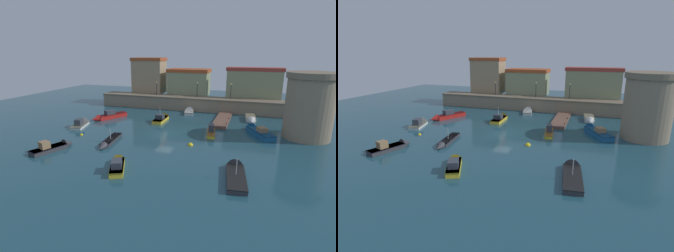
% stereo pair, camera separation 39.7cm
% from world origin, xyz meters
% --- Properties ---
extents(ground_plane, '(98.78, 98.78, 0.00)m').
position_xyz_m(ground_plane, '(0.00, 0.00, 0.00)').
color(ground_plane, '#1E4756').
extents(quay_wall, '(41.21, 4.15, 2.77)m').
position_xyz_m(quay_wall, '(0.00, 18.39, 1.39)').
color(quay_wall, gray).
rests_on(quay_wall, ground).
extents(old_town_backdrop, '(33.24, 5.24, 8.16)m').
position_xyz_m(old_town_backdrop, '(-1.48, 22.50, 5.97)').
color(old_town_backdrop, tan).
rests_on(old_town_backdrop, ground).
extents(fortress_tower, '(6.99, 6.99, 9.38)m').
position_xyz_m(fortress_tower, '(19.98, 4.76, 4.75)').
color(fortress_tower, gray).
rests_on(fortress_tower, ground).
extents(pier_dock, '(2.49, 11.33, 0.70)m').
position_xyz_m(pier_dock, '(7.36, 10.80, 0.23)').
color(pier_dock, brown).
rests_on(pier_dock, ground).
extents(quay_lamp_0, '(0.32, 0.32, 2.91)m').
position_xyz_m(quay_lamp_0, '(-8.22, 18.39, 4.75)').
color(quay_lamp_0, black).
rests_on(quay_lamp_0, quay_wall).
extents(quay_lamp_1, '(0.32, 0.32, 3.14)m').
position_xyz_m(quay_lamp_1, '(0.89, 18.39, 4.88)').
color(quay_lamp_1, black).
rests_on(quay_lamp_1, quay_wall).
extents(quay_lamp_2, '(0.32, 0.32, 3.15)m').
position_xyz_m(quay_lamp_2, '(7.82, 18.39, 4.89)').
color(quay_lamp_2, black).
rests_on(quay_lamp_2, quay_wall).
extents(moored_boat_0, '(1.89, 5.34, 1.83)m').
position_xyz_m(moored_boat_0, '(6.72, 2.40, 0.47)').
color(moored_boat_0, gold).
rests_on(moored_boat_0, ground).
extents(moored_boat_1, '(1.81, 6.17, 3.23)m').
position_xyz_m(moored_boat_1, '(-3.10, 7.77, 0.41)').
color(moored_boat_1, gold).
rests_on(moored_boat_1, ground).
extents(moored_boat_2, '(3.23, 5.81, 1.89)m').
position_xyz_m(moored_boat_2, '(-11.08, -10.64, 0.38)').
color(moored_boat_2, '#333338').
rests_on(moored_boat_2, ground).
extents(moored_boat_3, '(4.60, 6.98, 1.88)m').
position_xyz_m(moored_boat_3, '(-13.03, 5.58, 0.52)').
color(moored_boat_3, red).
rests_on(moored_boat_3, ground).
extents(moored_boat_4, '(2.53, 4.77, 1.60)m').
position_xyz_m(moored_boat_4, '(0.13, 14.98, 0.33)').
color(moored_boat_4, silver).
rests_on(moored_boat_4, ground).
extents(moored_boat_5, '(2.64, 7.22, 2.75)m').
position_xyz_m(moored_boat_5, '(11.39, -10.66, 0.27)').
color(moored_boat_5, '#333338').
rests_on(moored_boat_5, ground).
extents(moored_boat_6, '(3.45, 5.39, 1.65)m').
position_xyz_m(moored_boat_6, '(-0.80, -12.94, 0.42)').
color(moored_boat_6, gold).
rests_on(moored_boat_6, ground).
extents(moored_boat_7, '(2.17, 6.75, 2.41)m').
position_xyz_m(moored_boat_7, '(-5.72, -6.70, 0.25)').
color(moored_boat_7, '#333338').
rests_on(moored_boat_7, ground).
extents(moored_boat_8, '(3.20, 5.73, 2.03)m').
position_xyz_m(moored_boat_8, '(-14.87, 0.17, 0.36)').
color(moored_boat_8, silver).
rests_on(moored_boat_8, ground).
extents(moored_boat_9, '(2.16, 5.42, 1.56)m').
position_xyz_m(moored_boat_9, '(12.21, 12.13, 0.41)').
color(moored_boat_9, silver).
rests_on(moored_boat_9, ground).
extents(moored_boat_10, '(4.99, 7.25, 1.83)m').
position_xyz_m(moored_boat_10, '(13.33, 4.56, 0.46)').
color(moored_boat_10, '#195689').
rests_on(moored_boat_10, ground).
extents(mooring_buoy_0, '(0.72, 0.72, 0.72)m').
position_xyz_m(mooring_buoy_0, '(4.98, -3.67, 0.00)').
color(mooring_buoy_0, yellow).
rests_on(mooring_buoy_0, ground).
extents(mooring_buoy_1, '(0.48, 0.48, 0.48)m').
position_xyz_m(mooring_buoy_1, '(-11.59, -4.49, 0.00)').
color(mooring_buoy_1, yellow).
rests_on(mooring_buoy_1, ground).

